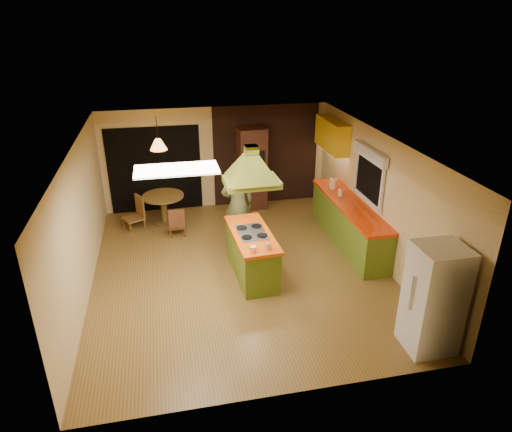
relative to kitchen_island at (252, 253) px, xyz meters
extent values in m
plane|color=olive|center=(-0.19, 0.24, -0.44)|extent=(6.50, 6.50, 0.00)
plane|color=beige|center=(-0.19, 3.49, 0.81)|extent=(5.50, 0.00, 5.50)
plane|color=beige|center=(-0.19, -3.01, 0.81)|extent=(5.50, 0.00, 5.50)
plane|color=beige|center=(-2.94, 0.24, 0.81)|extent=(0.00, 6.50, 6.50)
plane|color=beige|center=(2.56, 0.24, 0.81)|extent=(0.00, 6.50, 6.50)
plane|color=silver|center=(-0.19, 0.24, 2.06)|extent=(6.50, 6.50, 0.00)
cube|color=#381E14|center=(1.06, 3.47, 0.81)|extent=(2.64, 0.03, 2.50)
cube|color=black|center=(-1.69, 3.47, 0.61)|extent=(2.20, 0.03, 2.10)
cube|color=olive|center=(2.26, 0.84, -0.01)|extent=(0.58, 3.00, 0.86)
cube|color=#E53807|center=(2.26, 0.84, 0.45)|extent=(0.62, 3.05, 0.06)
cube|color=yellow|center=(2.38, 2.44, 1.51)|extent=(0.34, 1.40, 0.70)
cube|color=black|center=(2.53, 0.64, 1.11)|extent=(0.03, 1.16, 0.96)
cube|color=white|center=(2.48, 0.64, 1.58)|extent=(0.10, 1.35, 0.22)
cube|color=white|center=(-1.29, -0.96, 2.05)|extent=(1.20, 0.60, 0.03)
cube|color=#5D741D|center=(0.00, 0.00, -0.04)|extent=(0.71, 1.68, 0.81)
cube|color=#F15508|center=(0.00, 0.00, 0.40)|extent=(0.77, 1.76, 0.06)
cube|color=silver|center=(0.00, 0.00, 0.43)|extent=(0.53, 0.75, 0.02)
cube|color=olive|center=(0.00, 0.00, 1.41)|extent=(0.96, 0.70, 0.11)
pyramid|color=olive|center=(0.00, 0.00, 1.91)|extent=(0.96, 0.70, 0.45)
cube|color=olive|center=(0.00, 0.00, 1.99)|extent=(0.22, 0.22, 0.14)
imported|color=#4A4F2A|center=(-0.05, 1.21, 0.49)|extent=(0.69, 0.47, 1.85)
cube|color=white|center=(2.14, -2.52, 0.39)|extent=(0.69, 0.65, 1.66)
cube|color=#4C2618|center=(0.64, 3.19, 0.58)|extent=(0.71, 0.62, 2.03)
cube|color=black|center=(0.64, 2.89, 0.88)|extent=(0.52, 0.06, 0.45)
cube|color=black|center=(0.64, 2.89, 0.38)|extent=(0.52, 0.06, 0.45)
cylinder|color=brown|center=(-1.55, 2.62, 0.25)|extent=(0.94, 0.94, 0.05)
cylinder|color=brown|center=(-1.55, 2.62, -0.08)|extent=(0.14, 0.14, 0.66)
cylinder|color=brown|center=(-1.55, 2.62, -0.41)|extent=(0.53, 0.53, 0.05)
cone|color=#FF9E3F|center=(-1.55, 2.62, 1.46)|extent=(0.42, 0.42, 0.24)
cylinder|color=#FFF1CD|center=(2.21, 1.70, 0.60)|extent=(0.20, 0.20, 0.24)
cylinder|color=beige|center=(2.21, 1.79, 0.57)|extent=(0.14, 0.14, 0.19)
cylinder|color=#F8EDC8|center=(2.21, 1.26, 0.56)|extent=(0.15, 0.15, 0.15)
camera|label=1|loc=(-1.45, -7.30, 4.14)|focal=32.00mm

